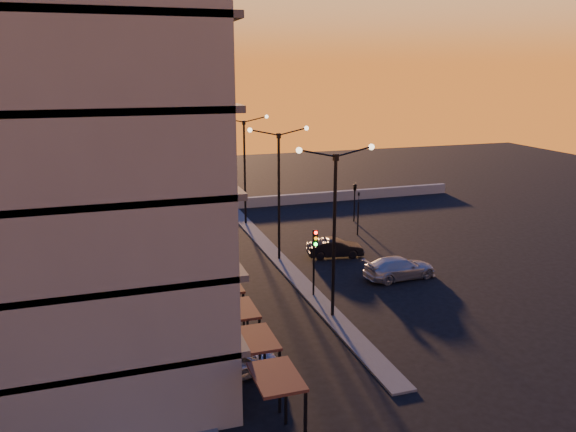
# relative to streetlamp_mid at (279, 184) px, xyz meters

# --- Properties ---
(ground) EXTENTS (120.00, 120.00, 0.00)m
(ground) POSITION_rel_streetlamp_mid_xyz_m (0.00, -10.00, -5.59)
(ground) COLOR black
(ground) RESTS_ON ground
(sidewalk_west) EXTENTS (5.00, 40.00, 0.12)m
(sidewalk_west) POSITION_rel_streetlamp_mid_xyz_m (-10.50, -6.00, -5.53)
(sidewalk_west) COLOR #454543
(sidewalk_west) RESTS_ON ground
(median) EXTENTS (1.20, 36.00, 0.12)m
(median) POSITION_rel_streetlamp_mid_xyz_m (0.00, 0.00, -5.53)
(median) COLOR #454543
(median) RESTS_ON ground
(parapet) EXTENTS (44.00, 0.50, 1.00)m
(parapet) POSITION_rel_streetlamp_mid_xyz_m (2.00, 16.00, -5.09)
(parapet) COLOR gray
(parapet) RESTS_ON ground
(building) EXTENTS (14.35, 17.08, 25.00)m
(building) POSITION_rel_streetlamp_mid_xyz_m (-14.00, -9.97, 6.32)
(building) COLOR slate
(building) RESTS_ON ground
(streetlamp_near) EXTENTS (4.32, 0.32, 9.51)m
(streetlamp_near) POSITION_rel_streetlamp_mid_xyz_m (0.00, -10.00, 0.00)
(streetlamp_near) COLOR black
(streetlamp_near) RESTS_ON ground
(streetlamp_mid) EXTENTS (4.32, 0.32, 9.51)m
(streetlamp_mid) POSITION_rel_streetlamp_mid_xyz_m (0.00, 0.00, 0.00)
(streetlamp_mid) COLOR black
(streetlamp_mid) RESTS_ON ground
(streetlamp_far) EXTENTS (4.32, 0.32, 9.51)m
(streetlamp_far) POSITION_rel_streetlamp_mid_xyz_m (0.00, 10.00, 0.00)
(streetlamp_far) COLOR black
(streetlamp_far) RESTS_ON ground
(traffic_light_main) EXTENTS (0.28, 0.44, 4.25)m
(traffic_light_main) POSITION_rel_streetlamp_mid_xyz_m (0.00, -7.13, -2.70)
(traffic_light_main) COLOR black
(traffic_light_main) RESTS_ON ground
(signal_east_a) EXTENTS (0.13, 0.16, 3.60)m
(signal_east_a) POSITION_rel_streetlamp_mid_xyz_m (8.00, 4.00, -3.66)
(signal_east_a) COLOR black
(signal_east_a) RESTS_ON ground
(signal_east_b) EXTENTS (0.42, 1.99, 3.60)m
(signal_east_b) POSITION_rel_streetlamp_mid_xyz_m (9.50, 8.00, -2.49)
(signal_east_b) COLOR black
(signal_east_b) RESTS_ON ground
(car_hatchback) EXTENTS (4.23, 2.38, 1.36)m
(car_hatchback) POSITION_rel_streetlamp_mid_xyz_m (-6.50, -14.42, -4.91)
(car_hatchback) COLOR #A6A7AD
(car_hatchback) RESTS_ON ground
(car_sedan) EXTENTS (4.24, 2.04, 1.34)m
(car_sedan) POSITION_rel_streetlamp_mid_xyz_m (4.10, -0.52, -4.92)
(car_sedan) COLOR black
(car_sedan) RESTS_ON ground
(car_wagon) EXTENTS (5.02, 2.30, 1.42)m
(car_wagon) POSITION_rel_streetlamp_mid_xyz_m (6.47, -5.82, -4.88)
(car_wagon) COLOR #A9ACB0
(car_wagon) RESTS_ON ground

